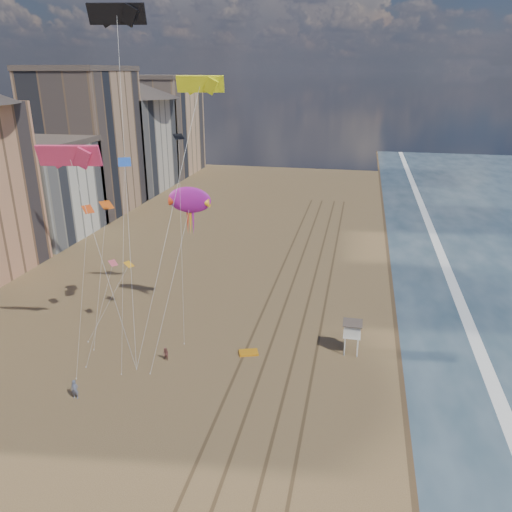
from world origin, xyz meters
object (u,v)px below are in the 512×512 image
at_px(lifeguard_stand, 352,330).
at_px(kite_flyer_b, 166,354).
at_px(show_kite, 190,200).
at_px(grounded_kite, 249,353).
at_px(kite_flyer_a, 75,389).

distance_m(lifeguard_stand, kite_flyer_b, 19.44).
relative_size(show_kite, kite_flyer_b, 12.80).
distance_m(grounded_kite, kite_flyer_b, 8.61).
height_order(grounded_kite, show_kite, show_kite).
height_order(lifeguard_stand, show_kite, show_kite).
bearing_deg(grounded_kite, lifeguard_stand, -6.72).
bearing_deg(kite_flyer_b, lifeguard_stand, 38.03).
bearing_deg(grounded_kite, kite_flyer_a, -161.59).
height_order(show_kite, kite_flyer_b, show_kite).
xyz_separation_m(show_kite, kite_flyer_a, (-5.79, -16.76, -13.76)).
relative_size(lifeguard_stand, kite_flyer_a, 1.93).
bearing_deg(show_kite, grounded_kite, -37.39).
distance_m(grounded_kite, show_kite, 17.67).
relative_size(lifeguard_stand, kite_flyer_b, 2.51).
bearing_deg(kite_flyer_a, grounded_kite, 31.94).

